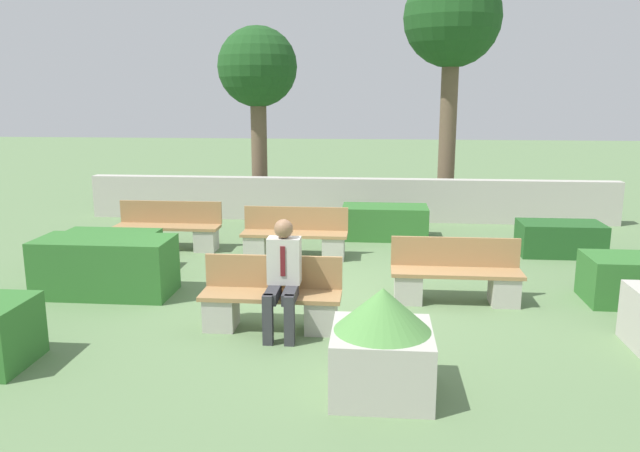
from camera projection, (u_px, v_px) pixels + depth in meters
name	position (u px, v px, depth m)	size (l,w,h in m)	color
ground_plane	(330.00, 299.00, 8.45)	(60.00, 60.00, 0.00)	#607F51
perimeter_wall	(348.00, 199.00, 13.58)	(11.43, 0.30, 0.93)	#B7B2A8
bench_front	(271.00, 303.00, 7.34)	(1.65, 0.48, 0.84)	#A37A4C
bench_left_side	(295.00, 239.00, 10.51)	(1.78, 0.49, 0.84)	#A37A4C
bench_right_side	(456.00, 279.00, 8.26)	(1.72, 0.48, 0.84)	#A37A4C
bench_back	(168.00, 232.00, 11.07)	(1.86, 0.49, 0.84)	#A37A4C
person_seated_man	(283.00, 272.00, 7.10)	(0.38, 0.64, 1.33)	#333338
hedge_block_near_left	(109.00, 252.00, 9.70)	(1.46, 0.82, 0.62)	#33702D
hedge_block_near_right	(560.00, 239.00, 10.71)	(1.39, 0.79, 0.56)	#235623
hedge_block_mid_right	(105.00, 266.00, 8.57)	(1.84, 0.83, 0.79)	#33702D
hedge_block_far_left	(385.00, 222.00, 11.93)	(1.61, 0.82, 0.62)	#33702D
planter_corner_left	(382.00, 342.00, 5.70)	(0.92, 0.92, 1.02)	#B7B2A8
tree_leftmost	(258.00, 72.00, 14.06)	(1.80, 1.80, 4.21)	brown
tree_center_left	(452.00, 24.00, 13.86)	(2.18, 2.18, 5.46)	brown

